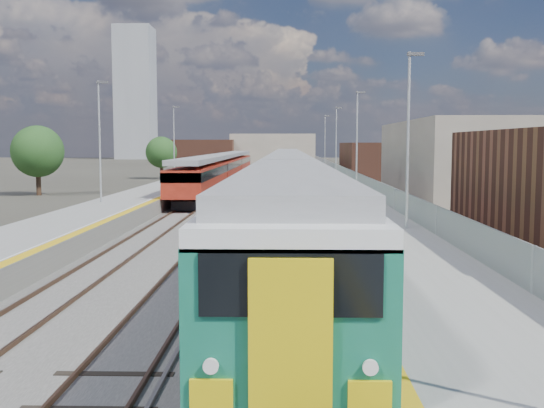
{
  "coord_description": "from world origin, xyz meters",
  "views": [
    {
      "loc": [
        1.45,
        -5.36,
        4.66
      ],
      "look_at": [
        0.83,
        20.52,
        2.2
      ],
      "focal_mm": 42.0,
      "sensor_mm": 36.0,
      "label": 1
    }
  ],
  "objects": [
    {
      "name": "ground",
      "position": [
        0.0,
        50.0,
        0.0
      ],
      "size": [
        320.0,
        320.0,
        0.0
      ],
      "primitive_type": "plane",
      "color": "#47443A",
      "rests_on": "ground"
    },
    {
      "name": "ballast_bed",
      "position": [
        -2.25,
        52.5,
        0.03
      ],
      "size": [
        10.5,
        155.0,
        0.06
      ],
      "primitive_type": "cube",
      "color": "#565451",
      "rests_on": "ground"
    },
    {
      "name": "tracks",
      "position": [
        -1.65,
        54.18,
        0.11
      ],
      "size": [
        8.96,
        160.0,
        0.17
      ],
      "color": "#4C3323",
      "rests_on": "ground"
    },
    {
      "name": "platform_right",
      "position": [
        5.28,
        52.49,
        0.54
      ],
      "size": [
        4.7,
        155.0,
        8.52
      ],
      "color": "slate",
      "rests_on": "ground"
    },
    {
      "name": "platform_left",
      "position": [
        -9.05,
        52.49,
        0.52
      ],
      "size": [
        4.3,
        155.0,
        8.52
      ],
      "color": "slate",
      "rests_on": "ground"
    },
    {
      "name": "buildings",
      "position": [
        -18.12,
        138.6,
        10.7
      ],
      "size": [
        72.0,
        185.5,
        40.0
      ],
      "color": "brown",
      "rests_on": "ground"
    },
    {
      "name": "green_train",
      "position": [
        1.5,
        44.1,
        2.31
      ],
      "size": [
        2.98,
        82.84,
        3.28
      ],
      "color": "black",
      "rests_on": "ground"
    },
    {
      "name": "red_train",
      "position": [
        -5.5,
        63.56,
        2.04
      ],
      "size": [
        2.73,
        55.37,
        3.44
      ],
      "color": "black",
      "rests_on": "ground"
    },
    {
      "name": "tree_b",
      "position": [
        -21.02,
        51.44,
        3.97
      ],
      "size": [
        4.65,
        4.65,
        6.3
      ],
      "color": "#382619",
      "rests_on": "ground"
    },
    {
      "name": "tree_c",
      "position": [
        -15.22,
        78.6,
        3.53
      ],
      "size": [
        4.14,
        4.14,
        5.61
      ],
      "color": "#382619",
      "rests_on": "ground"
    },
    {
      "name": "tree_d",
      "position": [
        20.87,
        69.88,
        3.33
      ],
      "size": [
        3.92,
        3.92,
        5.31
      ],
      "color": "#382619",
      "rests_on": "ground"
    }
  ]
}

